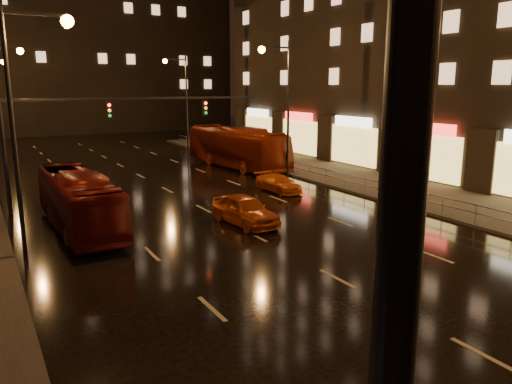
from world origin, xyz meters
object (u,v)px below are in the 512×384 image
Objects in this scene: taxi_near at (245,210)px; taxi_far at (278,183)px; bus_curb at (236,147)px; bus_red at (79,201)px.

taxi_far is (5.69, 5.88, -0.20)m from taxi_near.
bus_curb is 2.77× the size of taxi_near.
bus_red reaches higher than taxi_far.
taxi_near is at bearing -120.05° from bus_curb.
bus_red is 13.29m from taxi_far.
bus_curb is (15.19, 12.69, 0.32)m from bus_red.
bus_red is 2.59× the size of taxi_far.
bus_curb reaches higher than taxi_near.
bus_red is 19.80m from bus_curb.
taxi_near reaches higher than taxi_far.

